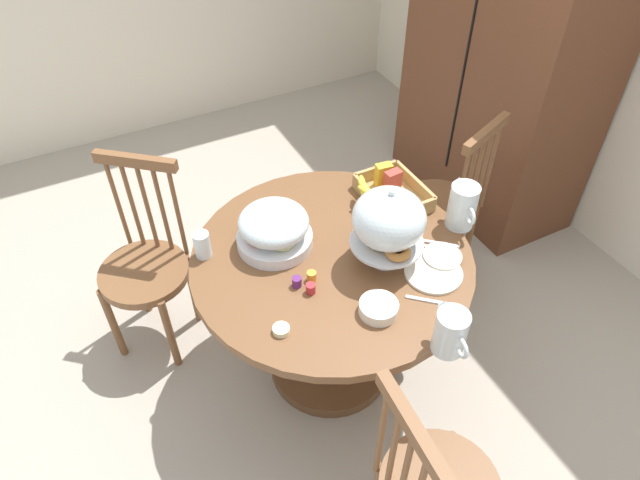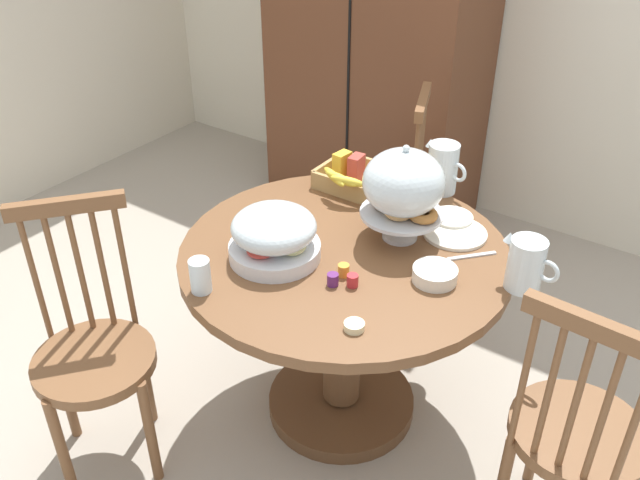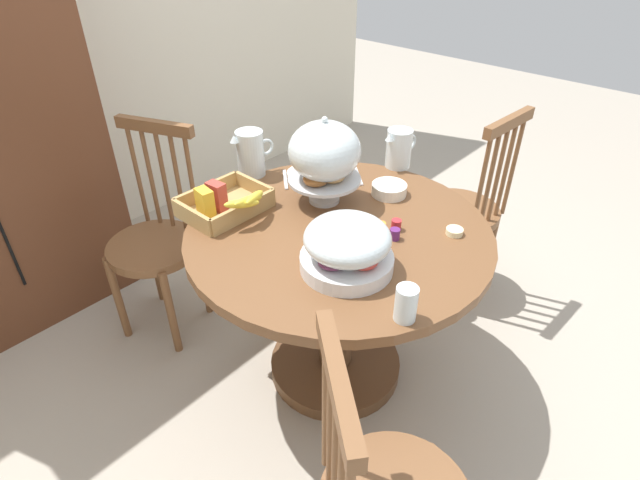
{
  "view_description": "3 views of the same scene",
  "coord_description": "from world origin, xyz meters",
  "px_view_note": "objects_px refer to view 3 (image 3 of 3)",
  "views": [
    {
      "loc": [
        1.44,
        -0.74,
        2.3
      ],
      "look_at": [
        -0.03,
        0.02,
        0.74
      ],
      "focal_mm": 31.94,
      "sensor_mm": 36.0,
      "label": 1
    },
    {
      "loc": [
        1.08,
        -1.57,
        1.98
      ],
      "look_at": [
        -0.03,
        0.02,
        0.74
      ],
      "focal_mm": 38.04,
      "sensor_mm": 36.0,
      "label": 2
    },
    {
      "loc": [
        -1.11,
        -0.94,
        1.73
      ],
      "look_at": [
        -0.03,
        0.02,
        0.74
      ],
      "focal_mm": 28.31,
      "sensor_mm": 36.0,
      "label": 3
    }
  ],
  "objects_px": {
    "fruit_platter_covered": "(347,246)",
    "drinking_glass": "(406,304)",
    "china_plate_small": "(305,173)",
    "windsor_chair_by_cabinet": "(462,213)",
    "cereal_bowl": "(389,189)",
    "orange_juice_pitcher": "(399,150)",
    "china_plate_large": "(325,177)",
    "dining_table": "(337,279)",
    "pastry_stand_with_dome": "(325,154)",
    "milk_pitcher": "(251,155)",
    "butter_dish": "(454,231)",
    "cereal_basket": "(225,203)",
    "windsor_chair_facing_door": "(157,244)"
  },
  "relations": [
    {
      "from": "milk_pitcher",
      "to": "drinking_glass",
      "type": "relative_size",
      "value": 1.79
    },
    {
      "from": "dining_table",
      "to": "windsor_chair_by_cabinet",
      "type": "height_order",
      "value": "windsor_chair_by_cabinet"
    },
    {
      "from": "milk_pitcher",
      "to": "pastry_stand_with_dome",
      "type": "bearing_deg",
      "value": -84.69
    },
    {
      "from": "windsor_chair_facing_door",
      "to": "butter_dish",
      "type": "distance_m",
      "value": 1.29
    },
    {
      "from": "orange_juice_pitcher",
      "to": "butter_dish",
      "type": "xyz_separation_m",
      "value": [
        -0.32,
        -0.46,
        -0.07
      ]
    },
    {
      "from": "cereal_basket",
      "to": "milk_pitcher",
      "type": "bearing_deg",
      "value": 30.58
    },
    {
      "from": "drinking_glass",
      "to": "china_plate_small",
      "type": "bearing_deg",
      "value": 61.16
    },
    {
      "from": "pastry_stand_with_dome",
      "to": "cereal_basket",
      "type": "xyz_separation_m",
      "value": [
        -0.32,
        0.22,
        -0.15
      ]
    },
    {
      "from": "dining_table",
      "to": "windsor_chair_facing_door",
      "type": "distance_m",
      "value": 0.86
    },
    {
      "from": "cereal_basket",
      "to": "drinking_glass",
      "type": "bearing_deg",
      "value": -92.16
    },
    {
      "from": "windsor_chair_by_cabinet",
      "to": "pastry_stand_with_dome",
      "type": "relative_size",
      "value": 2.83
    },
    {
      "from": "orange_juice_pitcher",
      "to": "butter_dish",
      "type": "relative_size",
      "value": 3.21
    },
    {
      "from": "cereal_bowl",
      "to": "butter_dish",
      "type": "height_order",
      "value": "cereal_bowl"
    },
    {
      "from": "cereal_basket",
      "to": "fruit_platter_covered",
      "type": "bearing_deg",
      "value": -85.89
    },
    {
      "from": "windsor_chair_facing_door",
      "to": "china_plate_small",
      "type": "height_order",
      "value": "windsor_chair_facing_door"
    },
    {
      "from": "windsor_chair_by_cabinet",
      "to": "cereal_bowl",
      "type": "relative_size",
      "value": 6.96
    },
    {
      "from": "cereal_basket",
      "to": "china_plate_large",
      "type": "distance_m",
      "value": 0.47
    },
    {
      "from": "fruit_platter_covered",
      "to": "china_plate_small",
      "type": "xyz_separation_m",
      "value": [
        0.37,
        0.54,
        -0.07
      ]
    },
    {
      "from": "orange_juice_pitcher",
      "to": "drinking_glass",
      "type": "relative_size",
      "value": 1.75
    },
    {
      "from": "dining_table",
      "to": "cereal_basket",
      "type": "height_order",
      "value": "cereal_basket"
    },
    {
      "from": "butter_dish",
      "to": "cereal_bowl",
      "type": "bearing_deg",
      "value": 76.76
    },
    {
      "from": "orange_juice_pitcher",
      "to": "china_plate_large",
      "type": "distance_m",
      "value": 0.35
    },
    {
      "from": "cereal_basket",
      "to": "dining_table",
      "type": "bearing_deg",
      "value": -62.4
    },
    {
      "from": "dining_table",
      "to": "china_plate_small",
      "type": "height_order",
      "value": "china_plate_small"
    },
    {
      "from": "pastry_stand_with_dome",
      "to": "cereal_basket",
      "type": "relative_size",
      "value": 1.09
    },
    {
      "from": "dining_table",
      "to": "milk_pitcher",
      "type": "bearing_deg",
      "value": 81.84
    },
    {
      "from": "orange_juice_pitcher",
      "to": "cereal_bowl",
      "type": "distance_m",
      "value": 0.27
    },
    {
      "from": "milk_pitcher",
      "to": "drinking_glass",
      "type": "xyz_separation_m",
      "value": [
        -0.31,
        -0.99,
        -0.03
      ]
    },
    {
      "from": "dining_table",
      "to": "butter_dish",
      "type": "xyz_separation_m",
      "value": [
        0.24,
        -0.33,
        0.24
      ]
    },
    {
      "from": "orange_juice_pitcher",
      "to": "milk_pitcher",
      "type": "distance_m",
      "value": 0.64
    },
    {
      "from": "pastry_stand_with_dome",
      "to": "drinking_glass",
      "type": "height_order",
      "value": "pastry_stand_with_dome"
    },
    {
      "from": "pastry_stand_with_dome",
      "to": "orange_juice_pitcher",
      "type": "height_order",
      "value": "pastry_stand_with_dome"
    },
    {
      "from": "orange_juice_pitcher",
      "to": "cereal_basket",
      "type": "bearing_deg",
      "value": 161.65
    },
    {
      "from": "orange_juice_pitcher",
      "to": "cereal_basket",
      "type": "distance_m",
      "value": 0.8
    },
    {
      "from": "fruit_platter_covered",
      "to": "cereal_bowl",
      "type": "xyz_separation_m",
      "value": [
        0.49,
        0.18,
        -0.06
      ]
    },
    {
      "from": "windsor_chair_by_cabinet",
      "to": "butter_dish",
      "type": "bearing_deg",
      "value": -157.67
    },
    {
      "from": "butter_dish",
      "to": "orange_juice_pitcher",
      "type": "bearing_deg",
      "value": 55.63
    },
    {
      "from": "dining_table",
      "to": "pastry_stand_with_dome",
      "type": "distance_m",
      "value": 0.48
    },
    {
      "from": "fruit_platter_covered",
      "to": "drinking_glass",
      "type": "distance_m",
      "value": 0.28
    },
    {
      "from": "dining_table",
      "to": "orange_juice_pitcher",
      "type": "xyz_separation_m",
      "value": [
        0.56,
        0.13,
        0.31
      ]
    },
    {
      "from": "fruit_platter_covered",
      "to": "drinking_glass",
      "type": "xyz_separation_m",
      "value": [
        -0.07,
        -0.27,
        -0.03
      ]
    },
    {
      "from": "pastry_stand_with_dome",
      "to": "orange_juice_pitcher",
      "type": "distance_m",
      "value": 0.46
    },
    {
      "from": "fruit_platter_covered",
      "to": "milk_pitcher",
      "type": "relative_size",
      "value": 1.52
    },
    {
      "from": "windsor_chair_facing_door",
      "to": "china_plate_small",
      "type": "distance_m",
      "value": 0.73
    },
    {
      "from": "dining_table",
      "to": "fruit_platter_covered",
      "type": "bearing_deg",
      "value": -133.68
    },
    {
      "from": "cereal_bowl",
      "to": "china_plate_large",
      "type": "bearing_deg",
      "value": 102.65
    },
    {
      "from": "windsor_chair_facing_door",
      "to": "drinking_glass",
      "type": "bearing_deg",
      "value": -87.15
    },
    {
      "from": "pastry_stand_with_dome",
      "to": "milk_pitcher",
      "type": "xyz_separation_m",
      "value": [
        -0.04,
        0.38,
        -0.11
      ]
    },
    {
      "from": "dining_table",
      "to": "windsor_chair_facing_door",
      "type": "bearing_deg",
      "value": 110.19
    },
    {
      "from": "windsor_chair_facing_door",
      "to": "pastry_stand_with_dome",
      "type": "bearing_deg",
      "value": -57.06
    }
  ]
}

